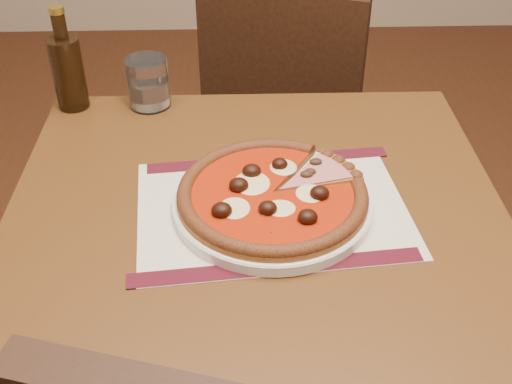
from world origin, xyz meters
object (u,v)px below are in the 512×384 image
(pizza, at_px, (272,194))
(water_glass, at_px, (148,83))
(plate, at_px, (272,204))
(chair_far, at_px, (289,112))
(table, at_px, (256,262))
(bottle, at_px, (68,69))

(pizza, bearing_deg, water_glass, 123.25)
(plate, height_order, water_glass, water_glass)
(chair_far, bearing_deg, table, 101.93)
(table, relative_size, bottle, 3.89)
(table, xyz_separation_m, pizza, (0.03, 0.01, 0.13))
(table, bearing_deg, chair_far, 81.32)
(bottle, bearing_deg, water_glass, -0.16)
(pizza, bearing_deg, bottle, 137.56)
(pizza, bearing_deg, table, -152.00)
(plate, height_order, pizza, pizza)
(plate, bearing_deg, table, -151.92)
(chair_far, distance_m, bottle, 0.70)
(pizza, xyz_separation_m, water_glass, (-0.23, 0.35, 0.02))
(table, height_order, pizza, pizza)
(plate, distance_m, bottle, 0.52)
(table, distance_m, pizza, 0.14)
(table, distance_m, plate, 0.12)
(chair_far, relative_size, plate, 2.79)
(table, bearing_deg, pizza, 28.00)
(chair_far, xyz_separation_m, water_glass, (-0.32, -0.40, 0.30))
(table, xyz_separation_m, water_glass, (-0.20, 0.36, 0.15))
(water_glass, xyz_separation_m, bottle, (-0.15, 0.00, 0.03))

